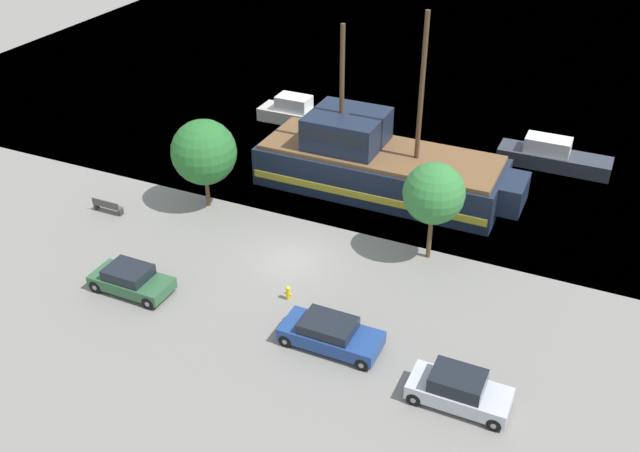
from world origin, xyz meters
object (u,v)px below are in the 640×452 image
Objects in this scene: moored_boat_outer at (553,156)px; pirate_ship at (377,164)px; fire_hydrant at (288,292)px; bench_promenade_east at (107,206)px; parked_car_curb_rear at (459,390)px; moored_boat_dockside at (298,113)px; parked_car_curb_mid at (131,280)px; parked_car_curb_front at (330,334)px.

pirate_ship is at bearing -140.99° from moored_boat_outer.
fire_hydrant is (-9.35, -19.86, -0.32)m from moored_boat_outer.
moored_boat_outer is at bearing 36.59° from bench_promenade_east.
pirate_ship is 18.19m from parked_car_curb_rear.
moored_boat_dockside is 21.40m from fire_hydrant.
moored_boat_outer is 1.75× the size of parked_car_curb_rear.
moored_boat_dockside is 18.28m from moored_boat_outer.
fire_hydrant is (-9.33, 3.30, -0.32)m from parked_car_curb_rear.
moored_boat_dockside reaches higher than fire_hydrant.
moored_boat_dockside is 1.51× the size of parked_car_curb_mid.
parked_car_curb_mid is 1.00× the size of parked_car_curb_rear.
moored_boat_dockside is 8.04× the size of fire_hydrant.
moored_boat_dockside reaches higher than moored_boat_outer.
bench_promenade_east is at bearing 136.88° from parked_car_curb_mid.
parked_car_curb_mid is at bearing -85.88° from moored_boat_dockside.
parked_car_curb_front is 3.94m from fire_hydrant.
moored_boat_outer reaches higher than fire_hydrant.
parked_car_curb_mid reaches higher than bench_promenade_east.
bench_promenade_east is at bearing -105.04° from moored_boat_dockside.
parked_car_curb_mid is 5.33× the size of fire_hydrant.
moored_boat_outer is at bearing 64.79° from fire_hydrant.
pirate_ship is 12.13m from moored_boat_outer.
pirate_ship reaches higher than parked_car_curb_rear.
moored_boat_dockside is 1.50× the size of parked_car_curb_rear.
pirate_ship reaches higher than moored_boat_outer.
parked_car_curb_front is at bearing 170.12° from parked_car_curb_rear.
moored_boat_dockside is 0.86× the size of moored_boat_outer.
bench_promenade_east is (-13.34, 3.01, 0.03)m from fire_hydrant.
parked_car_curb_rear is 2.17× the size of bench_promenade_east.
parked_car_curb_rear is 5.35× the size of fire_hydrant.
parked_car_curb_front is 10.58m from parked_car_curb_mid.
parked_car_curb_front is at bearing 2.00° from parked_car_curb_mid.
moored_boat_dockside reaches higher than parked_car_curb_mid.
parked_car_curb_mid is at bearing -160.42° from fire_hydrant.
bench_promenade_east is at bearing -145.22° from pirate_ship.
moored_boat_outer is at bearing 53.40° from parked_car_curb_mid.
parked_car_curb_rear reaches higher than bench_promenade_east.
moored_boat_outer is (9.40, 7.61, -0.96)m from pirate_ship.
fire_hydrant is at bearing -65.34° from moored_boat_dockside.
bench_promenade_east is (-13.30, -9.23, -1.25)m from pirate_ship.
parked_car_curb_front is at bearing -105.47° from moored_boat_outer.
moored_boat_dockside is 1.36× the size of parked_car_curb_front.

